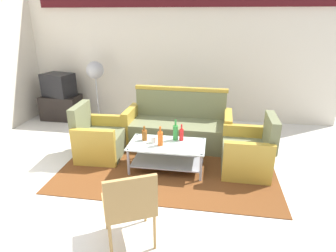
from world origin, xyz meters
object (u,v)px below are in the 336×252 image
couch (178,127)px  coffee_table (167,152)px  pedestal_fan (95,74)px  bottle_red (181,134)px  bottle_orange (160,138)px  television (59,85)px  armchair_right (248,153)px  wicker_chair (129,203)px  bottle_green (175,132)px  bottle_brown (144,135)px  tv_stand (62,107)px  armchair_left (99,140)px  cup (153,140)px

couch → coffee_table: size_ratio=1.65×
coffee_table → pedestal_fan: bearing=133.9°
bottle_red → pedestal_fan: bearing=139.2°
bottle_red → bottle_orange: bearing=-141.6°
television → armchair_right: bearing=169.7°
television → wicker_chair: 4.25m
bottle_green → wicker_chair: (-0.20, -1.71, -0.04)m
couch → bottle_brown: couch is taller
bottle_orange → tv_stand: bearing=143.4°
bottle_orange → television: size_ratio=0.42×
bottle_green → television: bearing=148.6°
armchair_left → pedestal_fan: (-0.67, 1.64, 0.73)m
armchair_left → bottle_orange: (1.06, -0.31, 0.23)m
bottle_green → television: (-2.74, 1.68, 0.23)m
armchair_left → coffee_table: 1.17m
bottle_orange → bottle_brown: bottle_orange is taller
couch → cup: bearing=76.1°
cup → wicker_chair: bearing=-86.4°
armchair_left → armchair_right: (2.31, -0.12, 0.00)m
bottle_green → wicker_chair: bearing=-96.8°
cup → armchair_right: bearing=5.2°
coffee_table → bottle_orange: (-0.09, -0.06, 0.25)m
armchair_left → television: bearing=-139.2°
armchair_right → bottle_green: size_ratio=2.67×
armchair_right → bottle_green: armchair_right is taller
couch → pedestal_fan: (-1.86, 0.98, 0.70)m
armchair_left → wicker_chair: bearing=27.6°
armchair_right → tv_stand: 4.18m
bottle_orange → cup: bottle_orange is taller
armchair_right → bottle_brown: bearing=92.6°
couch → bottle_brown: bearing=66.2°
coffee_table → pedestal_fan: pedestal_fan is taller
armchair_right → tv_stand: (-3.81, 1.71, -0.03)m
armchair_left → bottle_brown: 0.84m
armchair_right → wicker_chair: (-1.27, -1.68, 0.21)m
coffee_table → tv_stand: (-2.64, 1.84, -0.01)m
bottle_orange → pedestal_fan: 2.65m
couch → armchair_left: couch is taller
couch → cup: 0.95m
couch → pedestal_fan: size_ratio=1.43×
bottle_red → pedestal_fan: pedestal_fan is taller
television → tv_stand: bearing=90.0°
armchair_right → television: (-3.81, 1.71, 0.47)m
armchair_right → coffee_table: armchair_right is taller
armchair_left → bottle_green: armchair_left is taller
wicker_chair → pedestal_fan: bearing=90.4°
bottle_brown → wicker_chair: (0.25, -1.62, 0.00)m
bottle_brown → armchair_left: bearing=167.7°
bottle_green → tv_stand: bearing=148.6°
armchair_right → bottle_green: 1.09m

